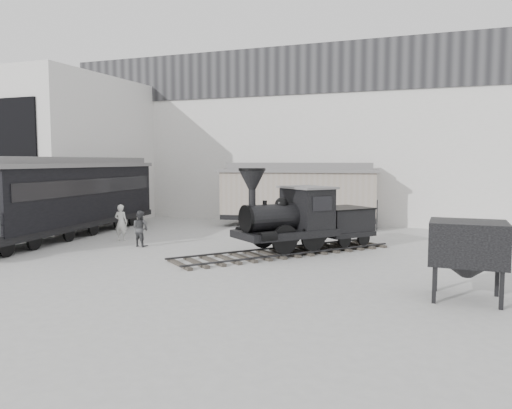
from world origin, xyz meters
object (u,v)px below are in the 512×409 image
at_px(locomotive, 300,222).
at_px(visitor_b, 140,229).
at_px(visitor_a, 121,222).
at_px(passenger_coach, 68,196).
at_px(boxcar, 298,193).
at_px(coal_hopper, 468,249).

bearing_deg(locomotive, visitor_b, -131.52).
bearing_deg(visitor_a, passenger_coach, -13.14).
relative_size(locomotive, boxcar, 0.95).
xyz_separation_m(boxcar, passenger_coach, (-10.25, -7.69, 0.10)).
xyz_separation_m(boxcar, visitor_a, (-6.81, -7.97, -1.10)).
bearing_deg(boxcar, visitor_a, -137.82).
relative_size(passenger_coach, visitor_a, 8.05).
distance_m(visitor_b, coal_hopper, 14.27).
bearing_deg(visitor_b, boxcar, -108.08).
bearing_deg(boxcar, visitor_b, -125.84).
bearing_deg(passenger_coach, boxcar, 31.76).
height_order(visitor_b, coal_hopper, coal_hopper).
bearing_deg(boxcar, passenger_coach, -150.44).
distance_m(boxcar, visitor_b, 10.45).
height_order(boxcar, visitor_b, boxcar).
relative_size(passenger_coach, visitor_b, 8.70).
bearing_deg(visitor_b, passenger_coach, -4.77).
height_order(boxcar, coal_hopper, boxcar).
bearing_deg(coal_hopper, visitor_b, 163.12).
relative_size(visitor_a, visitor_b, 1.08).
xyz_separation_m(visitor_b, coal_hopper, (13.56, -4.39, 0.63)).
bearing_deg(passenger_coach, coal_hopper, -22.29).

